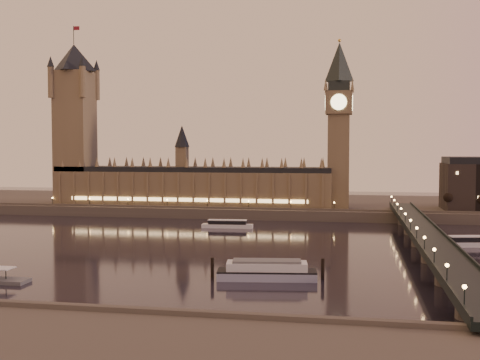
# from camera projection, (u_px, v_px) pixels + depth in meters

# --- Properties ---
(ground) EXTENTS (700.00, 700.00, 0.00)m
(ground) POSITION_uv_depth(u_px,v_px,m) (207.00, 247.00, 263.43)
(ground) COLOR black
(ground) RESTS_ON ground
(far_embankment) EXTENTS (560.00, 130.00, 6.00)m
(far_embankment) POSITION_uv_depth(u_px,v_px,m) (305.00, 206.00, 419.81)
(far_embankment) COLOR #423D35
(far_embankment) RESTS_ON ground
(palace_of_westminster) EXTENTS (180.00, 26.62, 52.00)m
(palace_of_westminster) POSITION_uv_depth(u_px,v_px,m) (191.00, 181.00, 388.34)
(palace_of_westminster) COLOR brown
(palace_of_westminster) RESTS_ON ground
(victoria_tower) EXTENTS (31.68, 31.68, 118.00)m
(victoria_tower) POSITION_uv_depth(u_px,v_px,m) (75.00, 114.00, 400.48)
(victoria_tower) COLOR brown
(victoria_tower) RESTS_ON ground
(big_ben) EXTENTS (17.68, 17.68, 104.00)m
(big_ben) POSITION_uv_depth(u_px,v_px,m) (339.00, 114.00, 368.92)
(big_ben) COLOR brown
(big_ben) RESTS_ON ground
(westminster_bridge) EXTENTS (13.20, 260.00, 15.30)m
(westminster_bridge) POSITION_uv_depth(u_px,v_px,m) (424.00, 241.00, 246.46)
(westminster_bridge) COLOR black
(westminster_bridge) RESTS_ON ground
(bare_tree_0) EXTENTS (5.42, 5.42, 11.01)m
(bare_tree_0) POSITION_uv_depth(u_px,v_px,m) (451.00, 198.00, 348.06)
(bare_tree_0) COLOR black
(bare_tree_0) RESTS_ON ground
(bare_tree_1) EXTENTS (5.42, 5.42, 11.01)m
(bare_tree_1) POSITION_uv_depth(u_px,v_px,m) (480.00, 199.00, 345.12)
(bare_tree_1) COLOR black
(bare_tree_1) RESTS_ON ground
(cruise_boat_a) EXTENTS (28.05, 7.73, 4.44)m
(cruise_boat_a) POSITION_uv_depth(u_px,v_px,m) (227.00, 224.00, 326.73)
(cruise_boat_a) COLOR silver
(cruise_boat_a) RESTS_ON ground
(cruise_boat_b) EXTENTS (26.55, 11.73, 4.76)m
(cruise_boat_b) POSITION_uv_depth(u_px,v_px,m) (471.00, 242.00, 265.11)
(cruise_boat_b) COLOR silver
(cruise_boat_b) RESTS_ON ground
(moored_barge) EXTENTS (37.56, 13.45, 6.94)m
(moored_barge) POSITION_uv_depth(u_px,v_px,m) (267.00, 271.00, 198.99)
(moored_barge) COLOR #949DBD
(moored_barge) RESTS_ON ground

